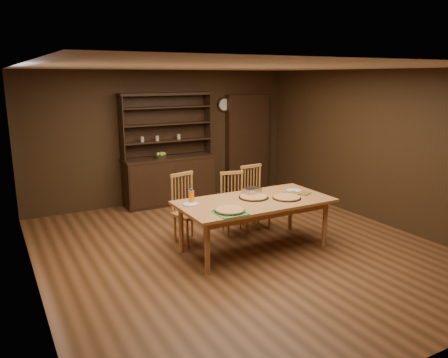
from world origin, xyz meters
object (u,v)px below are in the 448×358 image
chair_left (186,206)px  juice_bottle (191,196)px  chair_center (233,201)px  china_hutch (169,174)px  chair_right (254,194)px  dining_table (254,205)px

chair_left → juice_bottle: (-0.13, -0.49, 0.28)m
chair_center → juice_bottle: 1.11m
chair_center → juice_bottle: (-0.95, -0.48, 0.32)m
china_hutch → chair_right: china_hutch is taller
dining_table → juice_bottle: (-0.85, 0.31, 0.16)m
chair_left → chair_center: chair_left is taller
chair_left → juice_bottle: chair_left is taller
china_hutch → chair_right: (0.74, -1.96, -0.05)m
china_hutch → chair_center: (0.28, -2.06, -0.07)m
chair_right → juice_bottle: bearing=-160.5°
chair_left → juice_bottle: bearing=-118.7°
china_hutch → dining_table: size_ratio=0.99×
chair_center → chair_right: (0.46, 0.10, 0.02)m
china_hutch → juice_bottle: bearing=-104.9°
china_hutch → chair_right: size_ratio=2.10×
chair_center → china_hutch: bearing=109.4°
china_hutch → chair_left: (-0.54, -2.05, -0.03)m
chair_right → china_hutch: bearing=107.8°
dining_table → chair_center: bearing=82.4°
china_hutch → dining_table: (0.17, -2.85, 0.09)m
china_hutch → juice_bottle: 2.64m
dining_table → chair_right: (0.57, 0.89, -0.13)m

